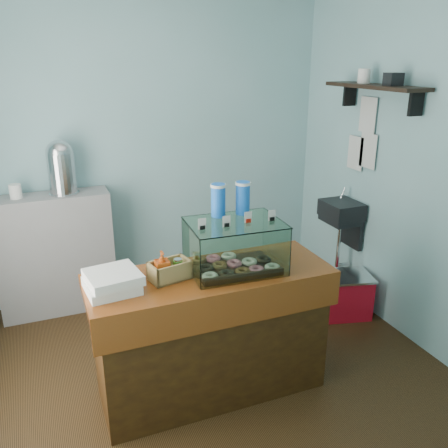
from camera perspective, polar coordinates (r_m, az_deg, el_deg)
name	(u,v)px	position (r m, az deg, el deg)	size (l,w,h in m)	color
ground	(200,367)	(3.76, -2.92, -16.80)	(3.50, 3.50, 0.00)	black
room_shell	(199,142)	(3.09, -3.05, 9.77)	(3.54, 3.04, 2.82)	#7DB4B6
counter	(211,332)	(3.30, -1.57, -12.86)	(1.60, 0.60, 0.90)	#43280C
back_shelf	(56,254)	(4.52, -19.59, -3.43)	(1.00, 0.32, 1.10)	gray
display_case	(233,243)	(3.10, 1.11, -2.24)	(0.63, 0.47, 0.55)	#321A0F
condiment_crate	(168,269)	(3.00, -6.77, -5.41)	(0.28, 0.20, 0.20)	tan
pastry_boxes	(112,281)	(2.92, -13.29, -6.74)	(0.34, 0.34, 0.12)	white
coffee_urn	(61,166)	(4.29, -19.02, 6.64)	(0.25, 0.25, 0.47)	silver
red_cooler	(344,295)	(4.45, 14.28, -8.25)	(0.52, 0.44, 0.39)	red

